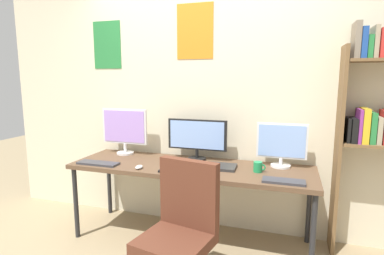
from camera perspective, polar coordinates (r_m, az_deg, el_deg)
name	(u,v)px	position (r m, az deg, el deg)	size (l,w,h in m)	color
wall_back	(203,102)	(3.20, 2.00, 4.76)	(4.64, 0.11, 2.60)	beige
desk	(190,171)	(2.91, -0.30, -7.95)	(2.24, 0.68, 0.74)	brown
office_chair	(179,248)	(2.26, -2.34, -21.36)	(0.52, 0.52, 0.99)	#2D2D33
monitor_left	(125,129)	(3.35, -12.32, -0.25)	(0.51, 0.18, 0.48)	silver
monitor_center	(197,137)	(3.04, 0.93, -1.79)	(0.59, 0.18, 0.40)	black
monitor_right	(282,144)	(2.92, 16.20, -2.92)	(0.45, 0.18, 0.40)	silver
keyboard_left	(98,163)	(3.06, -16.92, -6.33)	(0.40, 0.13, 0.02)	#38383D
keyboard_center	(182,171)	(2.69, -1.84, -8.09)	(0.40, 0.13, 0.02)	black
keyboard_right	(284,181)	(2.55, 16.55, -9.47)	(0.33, 0.13, 0.02)	#38383D
computer_mouse	(139,167)	(2.83, -9.74, -7.20)	(0.06, 0.10, 0.03)	silver
laptop_closed	(218,167)	(2.83, 4.86, -7.19)	(0.32, 0.22, 0.02)	#2D2D2D
coffee_mug	(258,167)	(2.75, 12.10, -7.13)	(0.11, 0.08, 0.09)	#1E8C4C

